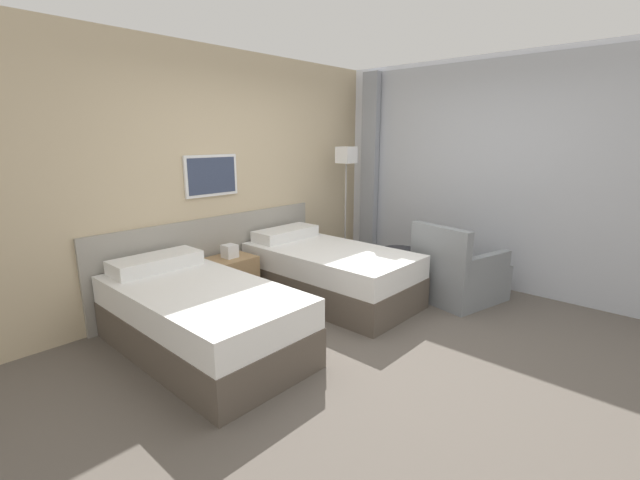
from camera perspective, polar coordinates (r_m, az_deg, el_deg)
ground_plane at (r=3.95m, az=7.40°, el=-13.28°), size 16.00×16.00×0.00m
wall_headboard at (r=4.97m, az=-11.82°, el=7.73°), size 10.00×0.10×2.70m
wall_window at (r=5.48m, az=22.80°, el=7.94°), size 0.21×4.49×2.70m
bed_near_door at (r=3.80m, az=-15.68°, el=-9.90°), size 1.01×1.90×0.71m
bed_near_window at (r=4.80m, az=1.22°, el=-4.38°), size 1.01×1.90×0.71m
nightstand at (r=4.78m, az=-11.76°, el=-5.16°), size 0.49×0.40×0.66m
floor_lamp at (r=5.74m, az=3.49°, el=9.26°), size 0.24×0.24×1.66m
side_table at (r=5.09m, az=10.52°, el=-2.92°), size 0.45×0.45×0.50m
armchair at (r=5.02m, az=17.88°, el=-4.57°), size 0.99×0.91×0.87m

